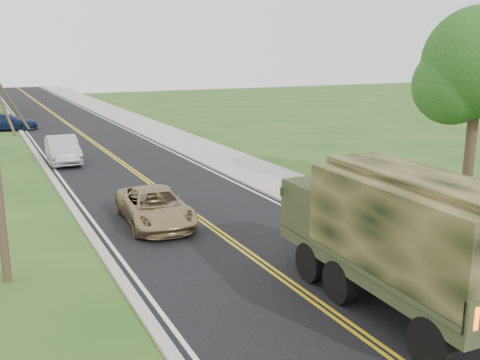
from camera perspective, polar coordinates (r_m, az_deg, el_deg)
road at (r=46.37m, az=-17.15°, el=5.17°), size 8.00×120.00×0.01m
curb_right at (r=47.20m, az=-12.17°, el=5.67°), size 0.30×120.00×0.12m
sidewalk_right at (r=47.66m, az=-10.12°, el=5.82°), size 3.20×120.00×0.10m
curb_left at (r=45.89m, az=-22.27°, el=4.74°), size 0.30×120.00×0.10m
leafy_tree at (r=23.95m, az=24.05°, el=10.54°), size 4.83×4.50×8.10m
military_truck at (r=13.58m, az=16.60°, el=-5.16°), size 2.78×7.27×3.57m
suv_champagne at (r=20.09m, az=-9.07°, el=-2.84°), size 2.47×4.89×1.33m
sedan_silver at (r=32.49m, az=-18.38°, el=3.08°), size 1.76×4.68×1.53m
lot_car_navy at (r=47.74m, az=-23.56°, el=5.69°), size 4.98×2.88×1.36m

